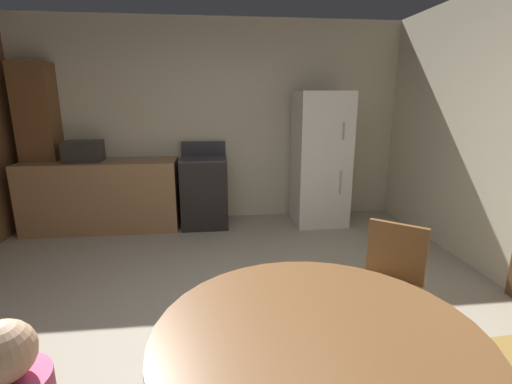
% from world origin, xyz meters
% --- Properties ---
extents(ground_plane, '(14.00, 14.00, 0.00)m').
position_xyz_m(ground_plane, '(0.00, 0.00, 0.00)').
color(ground_plane, '#A89E89').
extents(wall_back, '(5.45, 0.12, 2.70)m').
position_xyz_m(wall_back, '(0.00, 3.08, 1.35)').
color(wall_back, beige).
rests_on(wall_back, ground).
extents(kitchen_counter, '(1.92, 0.60, 0.90)m').
position_xyz_m(kitchen_counter, '(-1.47, 2.68, 0.45)').
color(kitchen_counter, '#9E754C').
rests_on(kitchen_counter, ground).
extents(pantry_column, '(0.44, 0.36, 2.10)m').
position_xyz_m(pantry_column, '(-2.21, 2.86, 1.05)').
color(pantry_column, brown).
rests_on(pantry_column, ground).
extents(oven_range, '(0.60, 0.60, 1.10)m').
position_xyz_m(oven_range, '(-0.16, 2.69, 0.47)').
color(oven_range, black).
rests_on(oven_range, ground).
extents(refrigerator, '(0.68, 0.68, 1.76)m').
position_xyz_m(refrigerator, '(1.40, 2.63, 0.88)').
color(refrigerator, white).
rests_on(refrigerator, ground).
extents(microwave, '(0.44, 0.32, 0.26)m').
position_xyz_m(microwave, '(-1.64, 2.68, 1.03)').
color(microwave, '#2D2B28').
rests_on(microwave, kitchen_counter).
extents(dining_table, '(1.33, 1.33, 0.76)m').
position_xyz_m(dining_table, '(0.38, -0.88, 0.61)').
color(dining_table, brown).
rests_on(dining_table, ground).
extents(chair_northeast, '(0.56, 0.56, 0.87)m').
position_xyz_m(chair_northeast, '(1.10, -0.04, 0.50)').
color(chair_northeast, brown).
rests_on(chair_northeast, ground).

